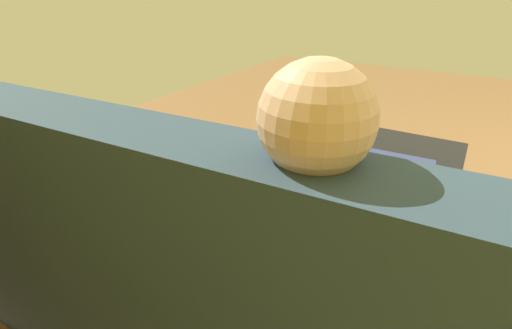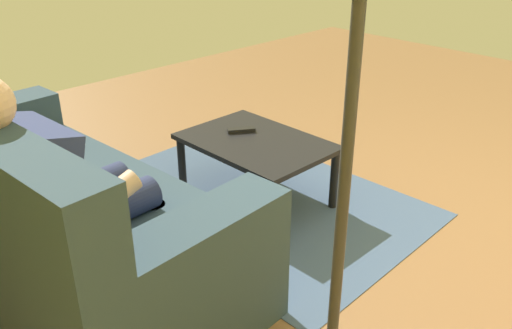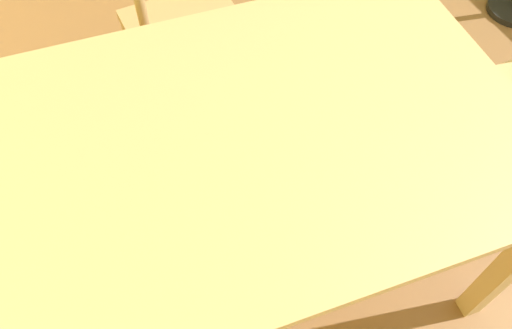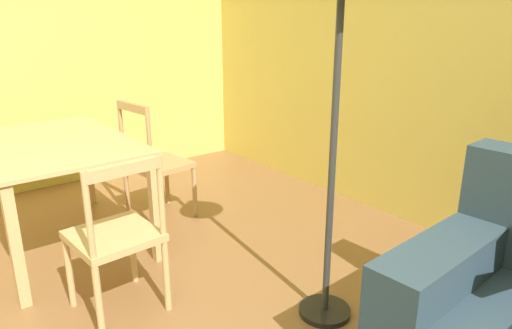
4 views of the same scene
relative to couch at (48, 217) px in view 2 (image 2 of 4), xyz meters
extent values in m
plane|color=brown|center=(-1.38, -1.55, -0.34)|extent=(8.28, 8.28, 0.00)
cube|color=#2D4251|center=(0.01, -0.07, -0.12)|extent=(2.10, 1.08, 0.44)
cube|color=#2D4251|center=(-0.90, -0.13, 0.20)|extent=(0.30, 0.97, 0.20)
cube|color=#324A57|center=(-0.07, 0.14, 0.28)|extent=(0.41, 0.18, 0.36)
cube|color=navy|center=(-0.31, 0.17, 0.34)|extent=(0.42, 0.36, 0.55)
cylinder|color=navy|center=(-0.41, -0.12, 0.17)|extent=(0.18, 0.45, 0.15)
cylinder|color=#DBAD89|center=(-0.39, -0.34, -0.12)|extent=(0.11, 0.11, 0.44)
cube|color=black|center=(-0.39, -0.42, -0.30)|extent=(0.11, 0.25, 0.08)
cylinder|color=navy|center=(-0.19, -0.10, 0.17)|extent=(0.18, 0.45, 0.15)
cylinder|color=#DBAD89|center=(-0.17, -0.32, -0.12)|extent=(0.11, 0.11, 0.44)
cube|color=black|center=(-0.17, -0.40, -0.30)|extent=(0.11, 0.25, 0.08)
cylinder|color=#DBAD89|center=(-0.55, -0.01, 0.30)|extent=(0.11, 0.36, 0.19)
cylinder|color=#DBAD89|center=(-0.05, 0.02, 0.30)|extent=(0.11, 0.36, 0.19)
cube|color=white|center=(-0.04, -0.14, 0.34)|extent=(0.05, 0.16, 0.08)
cube|color=black|center=(-0.14, -1.24, 0.05)|extent=(0.87, 0.61, 0.03)
cylinder|color=black|center=(-0.54, -1.51, -0.15)|extent=(0.05, 0.05, 0.37)
cylinder|color=black|center=(0.25, -1.51, -0.15)|extent=(0.05, 0.05, 0.37)
cylinder|color=black|center=(-0.54, -0.98, -0.15)|extent=(0.05, 0.05, 0.37)
cylinder|color=black|center=(0.25, -0.98, -0.15)|extent=(0.05, 0.05, 0.37)
cube|color=black|center=(0.02, -1.27, 0.07)|extent=(0.13, 0.17, 0.02)
cube|color=#3D5170|center=(-0.14, -1.24, -0.34)|extent=(2.03, 1.45, 0.01)
cylinder|color=#333333|center=(-1.48, -0.27, 0.48)|extent=(0.04, 0.04, 1.64)
camera|label=1|loc=(-0.54, 0.82, 0.92)|focal=25.73mm
camera|label=2|loc=(-2.25, 0.82, 1.34)|focal=37.85mm
camera|label=3|loc=(-3.45, -1.84, 1.37)|focal=35.48mm
camera|label=4|loc=(0.01, -1.92, 1.22)|focal=32.96mm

